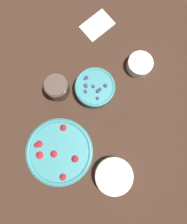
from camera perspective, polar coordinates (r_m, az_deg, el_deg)
ground_plane at (r=0.88m, az=2.60°, el=1.48°), size 4.00×4.00×0.00m
bowl_strawberries at (r=0.84m, az=-8.76°, el=-10.21°), size 0.25×0.25×0.08m
bowl_blueberries at (r=0.86m, az=0.38°, el=6.28°), size 0.16×0.16×0.06m
bowl_bananas at (r=0.85m, az=5.33°, el=-16.29°), size 0.14×0.14×0.06m
bowl_cream at (r=0.91m, az=11.89°, el=12.29°), size 0.10×0.10×0.06m
jar_chocolate at (r=0.86m, az=-9.37°, el=6.20°), size 0.09×0.09×0.09m
napkin at (r=1.00m, az=1.01°, el=21.77°), size 0.14×0.11×0.01m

